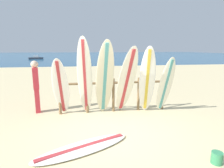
# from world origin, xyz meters

# --- Properties ---
(ground_plane) EXTENTS (120.00, 120.00, 0.00)m
(ground_plane) POSITION_xyz_m (0.00, 0.00, 0.00)
(ground_plane) COLOR beige
(ocean_water) EXTENTS (120.00, 80.00, 0.01)m
(ocean_water) POSITION_xyz_m (0.00, 58.00, 0.00)
(ocean_water) COLOR #1E5984
(ocean_water) RESTS_ON ground
(surfboard_rack) EXTENTS (3.70, 0.09, 1.17)m
(surfboard_rack) POSITION_xyz_m (0.22, 1.54, 0.73)
(surfboard_rack) COLOR olive
(surfboard_rack) RESTS_ON ground
(surfboard_leaning_far_left) EXTENTS (0.55, 0.93, 1.91)m
(surfboard_leaning_far_left) POSITION_xyz_m (-1.49, 1.28, 0.96)
(surfboard_leaning_far_left) COLOR white
(surfboard_leaning_far_left) RESTS_ON ground
(surfboard_leaning_left) EXTENTS (0.55, 0.80, 2.54)m
(surfboard_leaning_left) POSITION_xyz_m (-0.74, 1.27, 1.27)
(surfboard_leaning_left) COLOR white
(surfboard_leaning_left) RESTS_ON ground
(surfboard_leaning_center_left) EXTENTS (0.63, 1.03, 2.44)m
(surfboard_leaning_center_left) POSITION_xyz_m (-0.12, 1.13, 1.22)
(surfboard_leaning_center_left) COLOR beige
(surfboard_leaning_center_left) RESTS_ON ground
(surfboard_leaning_center) EXTENTS (0.77, 1.22, 2.26)m
(surfboard_leaning_center) POSITION_xyz_m (0.57, 1.10, 1.13)
(surfboard_leaning_center) COLOR white
(surfboard_leaning_center) RESTS_ON ground
(surfboard_leaning_center_right) EXTENTS (0.67, 0.87, 2.25)m
(surfboard_leaning_center_right) POSITION_xyz_m (1.27, 1.12, 1.13)
(surfboard_leaning_center_right) COLOR white
(surfboard_leaning_center_right) RESTS_ON ground
(surfboard_leaning_right) EXTENTS (0.51, 0.80, 1.93)m
(surfboard_leaning_right) POSITION_xyz_m (1.90, 1.10, 0.96)
(surfboard_leaning_right) COLOR white
(surfboard_leaning_right) RESTS_ON ground
(surfboard_lying_on_sand) EXTENTS (2.27, 1.44, 0.08)m
(surfboard_lying_on_sand) POSITION_xyz_m (-0.82, -0.78, 0.03)
(surfboard_lying_on_sand) COLOR white
(surfboard_lying_on_sand) RESTS_ON ground
(beachgoer_standing) EXTENTS (0.25, 0.32, 1.77)m
(beachgoer_standing) POSITION_xyz_m (-2.36, 1.84, 0.98)
(beachgoer_standing) COLOR #D8333F
(beachgoer_standing) RESTS_ON ground
(small_boat_offshore) EXTENTS (2.80, 1.12, 0.71)m
(small_boat_offshore) POSITION_xyz_m (-10.25, 34.67, 0.26)
(small_boat_offshore) COLOR #333842
(small_boat_offshore) RESTS_ON ocean_water
(sand_bucket) EXTENTS (0.21, 0.21, 0.23)m
(sand_bucket) POSITION_xyz_m (1.70, -1.68, 0.12)
(sand_bucket) COLOR #388C59
(sand_bucket) RESTS_ON ground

